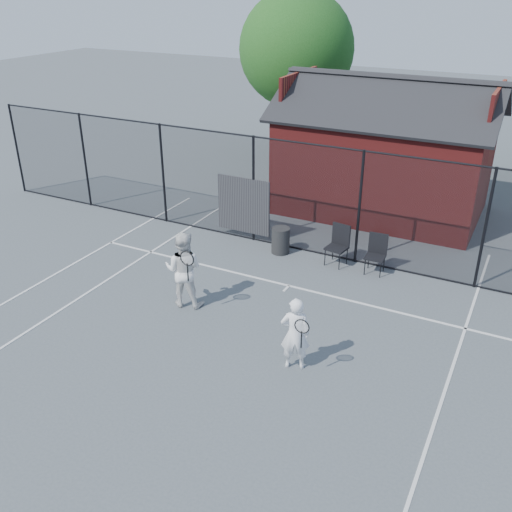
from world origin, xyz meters
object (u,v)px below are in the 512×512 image
at_px(chair_right, 375,255).
at_px(player_back, 184,269).
at_px(clubhouse, 384,160).
at_px(waste_bin, 281,240).
at_px(player_front, 295,334).
at_px(chair_left, 337,246).

bearing_deg(chair_right, player_back, -137.76).
xyz_separation_m(clubhouse, waste_bin, (-1.47, -4.40, -1.25)).
xyz_separation_m(player_front, chair_left, (-0.78, 4.46, -0.23)).
bearing_deg(clubhouse, player_back, -106.10).
distance_m(player_back, chair_left, 4.20).
height_order(player_front, chair_right, player_front).
bearing_deg(chair_left, player_back, -116.05).
bearing_deg(chair_left, waste_bin, -171.48).
bearing_deg(player_back, waste_bin, 77.07).
relative_size(clubhouse, waste_bin, 9.10).
xyz_separation_m(chair_left, waste_bin, (-1.58, 0.00, -0.16)).
bearing_deg(player_back, chair_right, 45.41).
xyz_separation_m(player_back, chair_left, (2.37, 3.44, -0.37)).
bearing_deg(player_back, player_front, -17.89).
relative_size(player_back, chair_right, 1.80).
bearing_deg(chair_right, waste_bin, 176.83).
distance_m(chair_left, chair_right, 1.02).
xyz_separation_m(clubhouse, chair_right, (1.13, -4.40, -1.11)).
relative_size(player_front, player_back, 0.85).
distance_m(clubhouse, player_back, 8.19).
bearing_deg(player_front, clubhouse, 95.71).
distance_m(clubhouse, player_front, 8.94).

